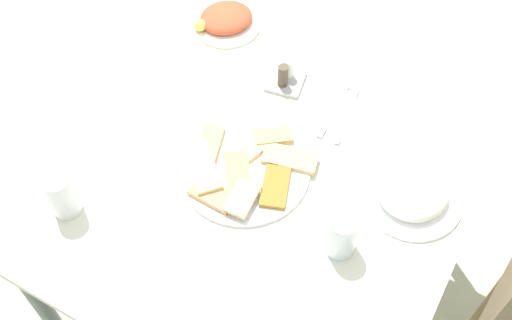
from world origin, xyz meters
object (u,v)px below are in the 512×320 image
object	(u,v)px
dining_table	(263,183)
soda_can	(62,194)
salad_plate_greens	(413,192)
condiment_caddy	(285,77)
spoon	(347,116)
drinking_glass	(342,233)
paper_napkin	(340,114)
fork	(334,110)
salad_plate_rice	(226,19)
pide_platter	(244,168)

from	to	relation	value
dining_table	soda_can	bearing A→B (deg)	-45.81
salad_plate_greens	condiment_caddy	bearing A→B (deg)	-111.96
soda_can	spoon	distance (m)	0.70
drinking_glass	condiment_caddy	size ratio (longest dim) A/B	1.13
salad_plate_greens	paper_napkin	bearing A→B (deg)	-120.11
fork	spoon	bearing A→B (deg)	86.77
spoon	condiment_caddy	bearing A→B (deg)	-106.24
salad_plate_greens	spoon	bearing A→B (deg)	-122.05
salad_plate_greens	fork	bearing A→B (deg)	-118.38
paper_napkin	fork	distance (m)	0.02
paper_napkin	salad_plate_rice	bearing A→B (deg)	-108.16
dining_table	salad_plate_greens	distance (m)	0.36
paper_napkin	spoon	distance (m)	0.02
condiment_caddy	spoon	bearing A→B (deg)	82.61
salad_plate_rice	drinking_glass	bearing A→B (deg)	50.28
dining_table	paper_napkin	size ratio (longest dim) A/B	8.15
pide_platter	salad_plate_rice	world-z (taller)	salad_plate_rice
dining_table	pide_platter	distance (m)	0.10
salad_plate_rice	condiment_caddy	distance (m)	0.27
condiment_caddy	fork	bearing A→B (deg)	80.85
dining_table	pide_platter	size ratio (longest dim) A/B	3.35
soda_can	paper_napkin	distance (m)	0.69
salad_plate_rice	paper_napkin	bearing A→B (deg)	71.84
dining_table	spoon	xyz separation A→B (m)	(-0.23, 0.11, 0.08)
salad_plate_rice	condiment_caddy	size ratio (longest dim) A/B	1.83
spoon	fork	bearing A→B (deg)	-98.85
pide_platter	salad_plate_greens	bearing A→B (deg)	108.27
pide_platter	salad_plate_rice	bearing A→B (deg)	-144.29
dining_table	drinking_glass	xyz separation A→B (m)	(0.11, 0.25, 0.14)
drinking_glass	fork	world-z (taller)	drinking_glass
salad_plate_greens	condiment_caddy	distance (m)	0.44
fork	condiment_caddy	bearing A→B (deg)	-102.38
pide_platter	salad_plate_greens	xyz separation A→B (m)	(-0.12, 0.37, 0.01)
salad_plate_greens	condiment_caddy	xyz separation A→B (m)	(-0.17, -0.41, -0.00)
paper_napkin	condiment_caddy	size ratio (longest dim) A/B	1.20
pide_platter	drinking_glass	distance (m)	0.29
pide_platter	paper_napkin	xyz separation A→B (m)	(-0.26, 0.12, -0.01)
drinking_glass	paper_napkin	bearing A→B (deg)	-155.27
salad_plate_greens	drinking_glass	bearing A→B (deg)	-25.09
salad_plate_rice	fork	world-z (taller)	salad_plate_rice
drinking_glass	dining_table	bearing A→B (deg)	-113.63
soda_can	spoon	xyz separation A→B (m)	(-0.55, 0.44, -0.06)
dining_table	paper_napkin	bearing A→B (deg)	158.29
dining_table	spoon	size ratio (longest dim) A/B	5.62
spoon	condiment_caddy	size ratio (longest dim) A/B	1.74
pide_platter	salad_plate_rice	xyz separation A→B (m)	(-0.40, -0.29, 0.01)
soda_can	spoon	world-z (taller)	soda_can
dining_table	soda_can	xyz separation A→B (m)	(0.32, -0.33, 0.14)
condiment_caddy	paper_napkin	bearing A→B (deg)	81.82
pide_platter	drinking_glass	xyz separation A→B (m)	(0.07, 0.28, 0.05)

